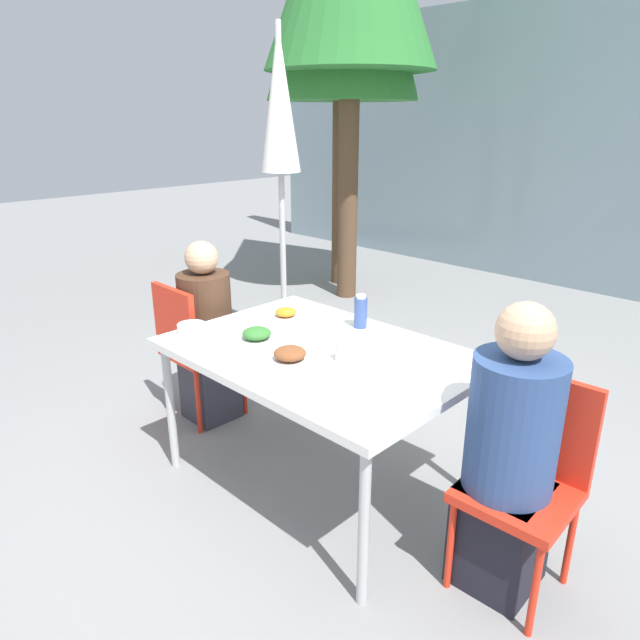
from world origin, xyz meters
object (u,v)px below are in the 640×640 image
Objects in this scene: chair_left at (191,342)px; drinking_cup at (343,351)px; chair_right at (529,468)px; closed_umbrella at (280,125)px; person_left at (207,338)px; person_right at (509,460)px; bottle at (361,312)px; salad_bowl at (192,329)px.

chair_left is 1.22m from drinking_cup.
drinking_cup is (-0.86, -0.13, 0.28)m from chair_right.
person_left is at bearing -67.58° from closed_umbrella.
person_left is 1.99m from chair_right.
closed_umbrella reaches higher than person_right.
salad_bowl is at bearing -129.86° from bottle.
closed_umbrella is at bearing 113.51° from person_left.
bottle is (1.32, -0.65, -0.90)m from closed_umbrella.
salad_bowl is at bearing 10.07° from person_right.
chair_right is at bearing -20.68° from closed_umbrella.
closed_umbrella is at bearing 153.76° from bottle.
chair_left is 1.10m from bottle.
bottle reaches higher than chair_left.
bottle is at bearing 25.06° from chair_left.
person_left reaches higher than bottle.
person_right is at bearing 11.84° from salad_bowl.
chair_right is at bearing 3.77° from person_left.
bottle is at bearing 50.14° from salad_bowl.
bottle is 2.04× the size of drinking_cup.
drinking_cup is at bearing 3.11° from chair_left.
person_left reaches higher than salad_bowl.
person_left is at bearing 178.11° from drinking_cup.
chair_left is at bearing -121.96° from person_left.
person_left is at bearing -159.06° from bottle.
salad_bowl is at bearing -160.04° from drinking_cup.
drinking_cup is at bearing 19.96° from salad_bowl.
bottle reaches higher than chair_right.
chair_right is 0.36× the size of closed_umbrella.
chair_left is 2.00m from person_right.
person_right is 8.30× the size of salad_bowl.
chair_left is 1.00× the size of chair_right.
person_left is 0.47× the size of closed_umbrella.
bottle is (0.96, 0.43, 0.32)m from chair_left.
bottle is at bearing -15.06° from chair_right.
person_left is 1.29× the size of chair_right.
salad_bowl is at bearing -30.15° from chair_left.
drinking_cup is (1.19, 0.04, 0.28)m from chair_left.
person_left is 6.28× the size of bottle.
bottle is (-1.03, 0.34, 0.26)m from person_right.
bottle is (-1.08, 0.26, 0.32)m from chair_right.
closed_umbrella is 1.81m from salad_bowl.
chair_left is 0.73× the size of person_right.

